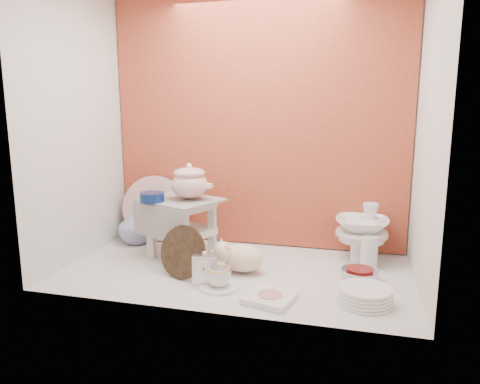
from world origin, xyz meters
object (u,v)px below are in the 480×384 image
Objects in this scene: mantel_clock at (205,268)px; porcelain_tower at (362,232)px; blue_white_vase at (136,225)px; gold_rim_teacup at (219,277)px; plush_pig at (243,258)px; crystal_bowl at (360,275)px; step_stool at (182,228)px; soup_tureen at (190,181)px; dinner_plate_stack at (365,295)px; floral_platter at (155,209)px.

mantel_clock is 0.51× the size of porcelain_tower.
blue_white_vase is 2.07× the size of gold_rim_teacup.
plush_pig is 0.59m from crystal_bowl.
plush_pig is at bearing -22.90° from blue_white_vase.
blue_white_vase is 1.37m from porcelain_tower.
crystal_bowl is (0.99, -0.11, -0.14)m from step_stool.
soup_tureen is at bearing -167.92° from porcelain_tower.
dinner_plate_stack is at bearing 2.59° from step_stool.
dinner_plate_stack is at bearing -21.77° from blue_white_vase.
blue_white_vase is (-0.43, 0.18, -0.32)m from soup_tureen.
mantel_clock is (0.21, -0.36, -0.36)m from soup_tureen.
step_stool reaches higher than plush_pig.
plush_pig reaches higher than gold_rim_teacup.
crystal_bowl is at bearing 22.22° from gold_rim_teacup.
blue_white_vase is at bearing 142.16° from gold_rim_teacup.
gold_rim_teacup is (0.29, -0.38, -0.38)m from soup_tureen.
floral_platter is (-0.34, 0.26, -0.23)m from soup_tureen.
dinner_plate_stack is at bearing -88.27° from porcelain_tower.
crystal_bowl is 0.57× the size of porcelain_tower.
dinner_plate_stack is at bearing -12.07° from mantel_clock.
mantel_clock is 0.77m from crystal_bowl.
mantel_clock is at bearing -30.90° from step_stool.
soup_tureen reaches higher than step_stool.
soup_tureen is (0.05, 0.00, 0.27)m from step_stool.
step_stool is 1.20× the size of porcelain_tower.
dinner_plate_stack is at bearing -26.26° from floral_platter.
blue_white_vase is at bearing -135.72° from floral_platter.
mantel_clock is at bearing -48.49° from floral_platter.
soup_tureen is 2.14× the size of gold_rim_teacup.
blue_white_vase reaches higher than gold_rim_teacup.
soup_tureen is at bearing 158.42° from dinner_plate_stack.
step_stool is 0.43m from plush_pig.
blue_white_vase is at bearing 129.23° from mantel_clock.
mantel_clock is at bearing -161.47° from crystal_bowl.
step_stool is at bearing 159.63° from dinner_plate_stack.
mantel_clock is (0.26, -0.36, -0.09)m from step_stool.
floral_platter is 2.23× the size of crystal_bowl.
soup_tureen reaches higher than floral_platter.
step_stool is 3.48× the size of gold_rim_teacup.
floral_platter reaches higher than mantel_clock.
blue_white_vase is at bearing 177.60° from step_stool.
soup_tureen is 0.52m from plush_pig.
blue_white_vase is 1.39× the size of mantel_clock.
soup_tureen reaches higher than gold_rim_teacup.
step_stool reaches higher than crystal_bowl.
step_stool is 1.00m from crystal_bowl.
floral_platter reaches higher than crystal_bowl.
step_stool reaches higher than mantel_clock.
soup_tureen reaches higher than dinner_plate_stack.
plush_pig is at bearing 2.50° from step_stool.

